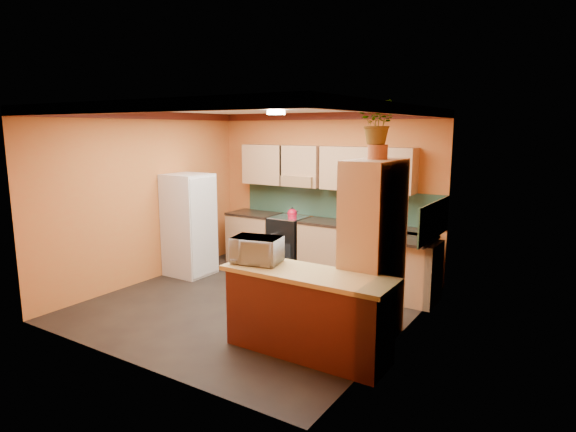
{
  "coord_description": "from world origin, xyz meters",
  "views": [
    {
      "loc": [
        3.87,
        -5.19,
        2.43
      ],
      "look_at": [
        0.3,
        0.45,
        1.22
      ],
      "focal_mm": 30.0,
      "sensor_mm": 36.0,
      "label": 1
    }
  ],
  "objects_px": {
    "pantry": "(373,252)",
    "stove": "(289,242)",
    "fridge": "(189,225)",
    "base_cabinets_back": "(320,248)",
    "microwave": "(257,250)",
    "breakfast_bar": "(307,315)"
  },
  "relations": [
    {
      "from": "stove",
      "to": "pantry",
      "type": "bearing_deg",
      "value": -39.92
    },
    {
      "from": "stove",
      "to": "fridge",
      "type": "relative_size",
      "value": 0.54
    },
    {
      "from": "stove",
      "to": "microwave",
      "type": "relative_size",
      "value": 1.69
    },
    {
      "from": "stove",
      "to": "pantry",
      "type": "height_order",
      "value": "pantry"
    },
    {
      "from": "stove",
      "to": "base_cabinets_back",
      "type": "bearing_deg",
      "value": 0.0
    },
    {
      "from": "base_cabinets_back",
      "to": "microwave",
      "type": "xyz_separation_m",
      "value": [
        0.66,
        -2.71,
        0.64
      ]
    },
    {
      "from": "microwave",
      "to": "breakfast_bar",
      "type": "bearing_deg",
      "value": -12.17
    },
    {
      "from": "stove",
      "to": "breakfast_bar",
      "type": "height_order",
      "value": "stove"
    },
    {
      "from": "microwave",
      "to": "fridge",
      "type": "bearing_deg",
      "value": 136.86
    },
    {
      "from": "base_cabinets_back",
      "to": "stove",
      "type": "height_order",
      "value": "stove"
    },
    {
      "from": "base_cabinets_back",
      "to": "pantry",
      "type": "xyz_separation_m",
      "value": [
        1.77,
        -2.0,
        0.61
      ]
    },
    {
      "from": "base_cabinets_back",
      "to": "breakfast_bar",
      "type": "height_order",
      "value": "same"
    },
    {
      "from": "pantry",
      "to": "stove",
      "type": "bearing_deg",
      "value": 140.08
    },
    {
      "from": "base_cabinets_back",
      "to": "stove",
      "type": "bearing_deg",
      "value": -180.0
    },
    {
      "from": "fridge",
      "to": "microwave",
      "type": "height_order",
      "value": "fridge"
    },
    {
      "from": "microwave",
      "to": "stove",
      "type": "bearing_deg",
      "value": 103.11
    },
    {
      "from": "fridge",
      "to": "pantry",
      "type": "bearing_deg",
      "value": -12.28
    },
    {
      "from": "breakfast_bar",
      "to": "stove",
      "type": "bearing_deg",
      "value": 125.67
    },
    {
      "from": "pantry",
      "to": "microwave",
      "type": "height_order",
      "value": "pantry"
    },
    {
      "from": "fridge",
      "to": "microwave",
      "type": "xyz_separation_m",
      "value": [
        2.49,
        -1.49,
        0.23
      ]
    },
    {
      "from": "stove",
      "to": "fridge",
      "type": "bearing_deg",
      "value": -134.83
    },
    {
      "from": "base_cabinets_back",
      "to": "pantry",
      "type": "bearing_deg",
      "value": -48.57
    }
  ]
}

